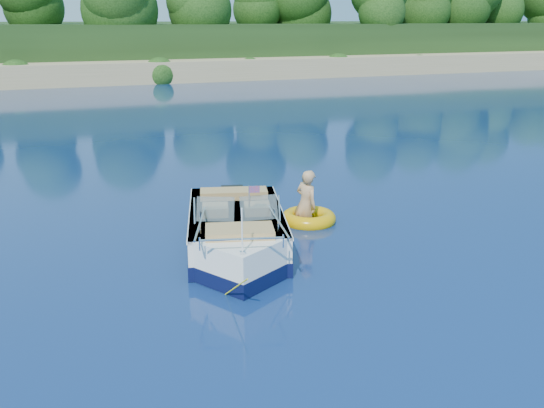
% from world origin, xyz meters
% --- Properties ---
extents(ground, '(160.00, 160.00, 0.00)m').
position_xyz_m(ground, '(0.00, 0.00, 0.00)').
color(ground, '#091A41').
rests_on(ground, ground).
extents(shoreline, '(170.00, 59.00, 6.00)m').
position_xyz_m(shoreline, '(0.00, 63.77, 0.98)').
color(shoreline, tan).
rests_on(shoreline, ground).
extents(treeline, '(150.00, 7.12, 8.19)m').
position_xyz_m(treeline, '(0.04, 41.01, 5.55)').
color(treeline, '#2F200F').
rests_on(treeline, ground).
extents(motorboat, '(2.69, 5.08, 1.73)m').
position_xyz_m(motorboat, '(-3.11, 1.62, 0.34)').
color(motorboat, white).
rests_on(motorboat, ground).
extents(tow_tube, '(1.56, 1.56, 0.33)m').
position_xyz_m(tow_tube, '(-1.03, 2.81, 0.09)').
color(tow_tube, '#E1A005').
rests_on(tow_tube, ground).
extents(boy, '(0.69, 0.96, 1.72)m').
position_xyz_m(boy, '(-1.15, 2.77, 0.00)').
color(boy, tan).
rests_on(boy, ground).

